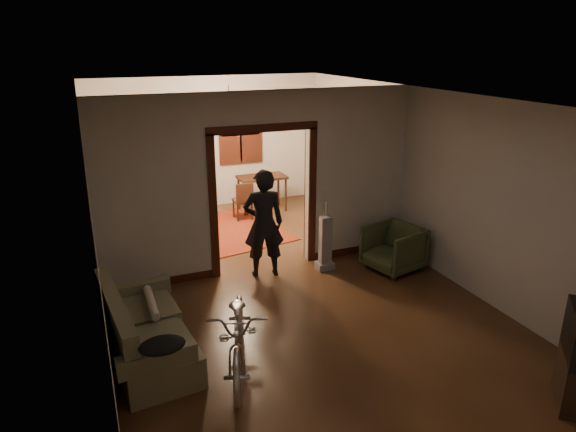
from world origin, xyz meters
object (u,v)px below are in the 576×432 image
sofa (147,325)px  locker (158,173)px  armchair (393,248)px  desk (262,194)px  person (264,224)px  bicycle (239,333)px

sofa → locker: locker is taller
armchair → desk: bearing=-179.7°
sofa → locker: size_ratio=0.98×
sofa → armchair: 4.07m
person → desk: person is taller
person → locker: (-1.04, 3.55, 0.06)m
sofa → person: person is taller
armchair → locker: bearing=-158.1°
sofa → bicycle: bicycle is taller
desk → locker: bearing=151.7°
person → armchair: bearing=174.2°
bicycle → armchair: bearing=46.0°
bicycle → desk: 5.64m
bicycle → armchair: bicycle is taller
armchair → person: (-1.97, 0.58, 0.49)m
sofa → desk: (3.01, 4.62, -0.03)m
armchair → desk: 3.74m
person → desk: bearing=-98.0°
sofa → locker: (0.94, 5.13, 0.50)m
bicycle → person: (1.06, 2.20, 0.39)m
bicycle → armchair: 3.43m
sofa → bicycle: 1.10m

